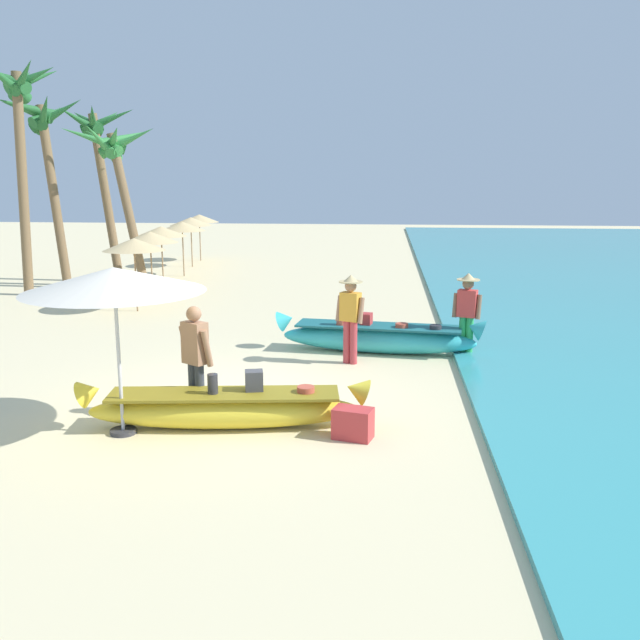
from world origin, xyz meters
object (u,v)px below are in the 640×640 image
Objects in this scene: person_vendor_assistant at (467,309)px; cooler_box at (353,423)px; person_tourist_customer at (195,356)px; palm_tree_far_behind at (98,143)px; boat_yellow_foreground at (225,408)px; palm_tree_leaning_seaward at (114,154)px; palm_tree_tall_inland at (45,134)px; person_vendor_hatted at (350,313)px; patio_umbrella_large at (114,280)px; boat_cyan_midground at (378,337)px; palm_tree_mid_cluster at (18,106)px.

person_vendor_assistant reaches higher than cooler_box.
person_tourist_customer is 0.29× the size of palm_tree_far_behind.
boat_yellow_foreground reaches higher than cooler_box.
palm_tree_leaning_seaward is 15.19m from cooler_box.
palm_tree_tall_inland reaches higher than palm_tree_far_behind.
palm_tree_leaning_seaward reaches higher than person_vendor_assistant.
person_tourist_customer is 14.24m from palm_tree_tall_inland.
person_vendor_assistant is (4.32, 3.93, 0.01)m from person_tourist_customer.
person_vendor_hatted is 1.02× the size of person_vendor_assistant.
patio_umbrella_large is (-0.85, -0.73, 1.20)m from person_tourist_customer.
patio_umbrella_large reaches higher than boat_cyan_midground.
person_vendor_hatted is 13.34m from palm_tree_far_behind.
person_tourist_customer is 0.33× the size of palm_tree_leaning_seaward.
palm_tree_mid_cluster is 12.82× the size of cooler_box.
person_vendor_hatted is 13.27m from palm_tree_tall_inland.
cooler_box is (7.96, -12.33, -3.90)m from palm_tree_leaning_seaward.
person_vendor_hatted is 1.01× the size of person_tourist_customer.
person_vendor_assistant is 0.29× the size of palm_tree_far_behind.
person_vendor_hatted is 0.33× the size of palm_tree_leaning_seaward.
boat_yellow_foreground is at bearing -63.02° from palm_tree_leaning_seaward.
boat_cyan_midground is 2.53× the size of person_tourist_customer.
boat_yellow_foreground is at bearing -114.05° from person_vendor_hatted.
person_tourist_customer is at bearing -52.33° from palm_tree_mid_cluster.
person_vendor_assistant is 14.09m from palm_tree_mid_cluster.
palm_tree_mid_cluster reaches higher than person_tourist_customer.
boat_cyan_midground is at bearing -29.67° from palm_tree_mid_cluster.
palm_tree_far_behind reaches higher than cooler_box.
patio_umbrella_large is 4.64× the size of cooler_box.
patio_umbrella_large is 13.48m from palm_tree_leaning_seaward.
person_vendor_assistant is 3.18× the size of cooler_box.
person_vendor_hatted is 2.35m from person_vendor_assistant.
palm_tree_tall_inland is at bearing 119.29° from patio_umbrella_large.
person_vendor_assistant is 0.32× the size of palm_tree_leaning_seaward.
palm_tree_leaning_seaward is (2.01, 0.32, -0.60)m from palm_tree_tall_inland.
person_vendor_assistant is (1.72, -0.13, 0.64)m from boat_cyan_midground.
boat_cyan_midground is 0.63× the size of palm_tree_mid_cluster.
person_vendor_assistant is (2.23, 0.74, -0.02)m from person_vendor_hatted.
palm_tree_tall_inland is (-9.74, 8.20, 3.74)m from person_vendor_hatted.
palm_tree_mid_cluster is (-11.96, 5.96, 4.45)m from person_vendor_assistant.
palm_tree_mid_cluster is at bearing 122.58° from patio_umbrella_large.
palm_tree_mid_cluster is at bearing -89.43° from palm_tree_tall_inland.
person_vendor_assistant is at bearing -38.95° from palm_tree_far_behind.
palm_tree_far_behind reaches higher than person_vendor_hatted.
palm_tree_tall_inland is (-6.80, 12.12, 2.58)m from patio_umbrella_large.
boat_cyan_midground is 1.21m from person_vendor_hatted.
boat_cyan_midground is 2.56× the size of person_vendor_assistant.
palm_tree_leaning_seaward is (-4.79, 12.45, 1.98)m from patio_umbrella_large.
palm_tree_tall_inland is (-10.26, 7.34, 4.41)m from boat_cyan_midground.
cooler_box is (9.95, -10.51, -5.19)m from palm_tree_mid_cluster.
palm_tree_far_behind is at bearing 132.26° from palm_tree_leaning_seaward.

